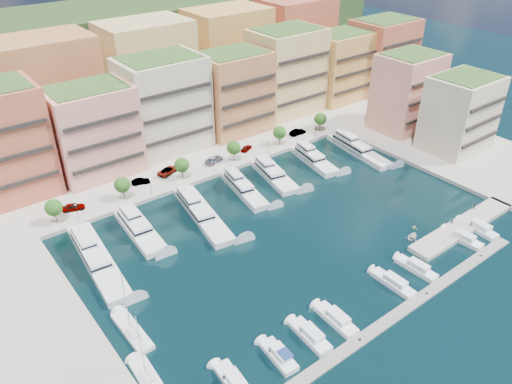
% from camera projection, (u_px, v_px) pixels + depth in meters
% --- Properties ---
extents(ground, '(400.00, 400.00, 0.00)m').
position_uv_depth(ground, '(294.00, 231.00, 108.74)').
color(ground, black).
rests_on(ground, ground).
extents(north_quay, '(220.00, 64.00, 2.00)m').
position_uv_depth(north_quay, '(158.00, 136.00, 150.66)').
color(north_quay, '#9E998E').
rests_on(north_quay, ground).
extents(east_quay, '(34.00, 76.00, 2.00)m').
position_uv_depth(east_quay, '(484.00, 163.00, 135.77)').
color(east_quay, '#9E998E').
rests_on(east_quay, ground).
extents(hillside, '(240.00, 40.00, 58.00)m').
position_uv_depth(hillside, '(95.00, 92.00, 183.12)').
color(hillside, '#213616').
rests_on(hillside, ground).
extents(south_pontoon, '(72.00, 2.20, 0.35)m').
position_uv_depth(south_pontoon, '(395.00, 317.00, 86.89)').
color(south_pontoon, gray).
rests_on(south_pontoon, ground).
extents(finger_pier, '(32.00, 5.00, 2.00)m').
position_uv_depth(finger_pier, '(462.00, 228.00, 109.56)').
color(finger_pier, '#9E998E').
rests_on(finger_pier, ground).
extents(apartment_1, '(20.00, 16.50, 26.80)m').
position_uv_depth(apartment_1, '(0.00, 143.00, 113.45)').
color(apartment_1, '#D05445').
rests_on(apartment_1, north_quay).
extents(apartment_2, '(20.00, 15.50, 22.80)m').
position_uv_depth(apartment_2, '(93.00, 131.00, 124.12)').
color(apartment_2, '#F2A587').
rests_on(apartment_2, north_quay).
extents(apartment_3, '(22.00, 16.50, 25.80)m').
position_uv_depth(apartment_3, '(164.00, 104.00, 135.69)').
color(apartment_3, beige).
rests_on(apartment_3, north_quay).
extents(apartment_4, '(20.00, 15.50, 23.80)m').
position_uv_depth(apartment_4, '(234.00, 92.00, 146.36)').
color(apartment_4, tan).
rests_on(apartment_4, north_quay).
extents(apartment_5, '(22.00, 16.50, 26.80)m').
position_uv_depth(apartment_5, '(286.00, 71.00, 158.45)').
color(apartment_5, '#E0B676').
rests_on(apartment_5, north_quay).
extents(apartment_6, '(20.00, 15.50, 22.80)m').
position_uv_depth(apartment_6, '(339.00, 66.00, 169.64)').
color(apartment_6, '#DC9250').
rests_on(apartment_6, north_quay).
extents(apartment_7, '(22.00, 16.50, 24.80)m').
position_uv_depth(apartment_7, '(382.00, 54.00, 178.24)').
color(apartment_7, '#D05445').
rests_on(apartment_7, north_quay).
extents(apartment_east_a, '(18.00, 14.50, 22.80)m').
position_uv_depth(apartment_east_a, '(407.00, 92.00, 148.31)').
color(apartment_east_a, '#F2A587').
rests_on(apartment_east_a, east_quay).
extents(apartment_east_b, '(18.00, 14.50, 20.80)m').
position_uv_depth(apartment_east_b, '(460.00, 113.00, 136.66)').
color(apartment_east_b, beige).
rests_on(apartment_east_b, east_quay).
extents(backblock_1, '(26.00, 18.00, 30.00)m').
position_uv_depth(backblock_1, '(50.00, 92.00, 137.40)').
color(backblock_1, tan).
rests_on(backblock_1, north_quay).
extents(backblock_2, '(26.00, 18.00, 30.00)m').
position_uv_depth(backblock_2, '(148.00, 71.00, 153.10)').
color(backblock_2, '#E0B676').
rests_on(backblock_2, north_quay).
extents(backblock_3, '(26.00, 18.00, 30.00)m').
position_uv_depth(backblock_3, '(228.00, 54.00, 168.79)').
color(backblock_3, '#DC9250').
rests_on(backblock_3, north_quay).
extents(backblock_4, '(26.00, 18.00, 30.00)m').
position_uv_depth(backblock_4, '(295.00, 40.00, 184.49)').
color(backblock_4, '#D05445').
rests_on(backblock_4, north_quay).
extents(tree_0, '(3.80, 3.80, 5.65)m').
position_uv_depth(tree_0, '(54.00, 208.00, 108.01)').
color(tree_0, '#473323').
rests_on(tree_0, north_quay).
extents(tree_1, '(3.80, 3.80, 5.65)m').
position_uv_depth(tree_1, '(122.00, 185.00, 116.38)').
color(tree_1, '#473323').
rests_on(tree_1, north_quay).
extents(tree_2, '(3.80, 3.80, 5.65)m').
position_uv_depth(tree_2, '(182.00, 165.00, 124.75)').
color(tree_2, '#473323').
rests_on(tree_2, north_quay).
extents(tree_3, '(3.80, 3.80, 5.65)m').
position_uv_depth(tree_3, '(234.00, 148.00, 133.12)').
color(tree_3, '#473323').
rests_on(tree_3, north_quay).
extents(tree_4, '(3.80, 3.80, 5.65)m').
position_uv_depth(tree_4, '(280.00, 132.00, 141.49)').
color(tree_4, '#473323').
rests_on(tree_4, north_quay).
extents(tree_5, '(3.80, 3.80, 5.65)m').
position_uv_depth(tree_5, '(320.00, 119.00, 149.86)').
color(tree_5, '#473323').
rests_on(tree_5, north_quay).
extents(lamppost_0, '(0.30, 0.30, 4.20)m').
position_uv_depth(lamppost_0, '(76.00, 210.00, 109.02)').
color(lamppost_0, black).
rests_on(lamppost_0, north_quay).
extents(lamppost_1, '(0.30, 0.30, 4.20)m').
position_uv_depth(lamppost_1, '(150.00, 184.00, 118.44)').
color(lamppost_1, black).
rests_on(lamppost_1, north_quay).
extents(lamppost_2, '(0.30, 0.30, 4.20)m').
position_uv_depth(lamppost_2, '(214.00, 163.00, 127.85)').
color(lamppost_2, black).
rests_on(lamppost_2, north_quay).
extents(lamppost_3, '(0.30, 0.30, 4.20)m').
position_uv_depth(lamppost_3, '(268.00, 144.00, 137.27)').
color(lamppost_3, black).
rests_on(lamppost_3, north_quay).
extents(lamppost_4, '(0.30, 0.30, 4.20)m').
position_uv_depth(lamppost_4, '(316.00, 128.00, 146.69)').
color(lamppost_4, black).
rests_on(lamppost_4, north_quay).
extents(yacht_0, '(7.20, 27.48, 7.30)m').
position_uv_depth(yacht_0, '(95.00, 256.00, 99.35)').
color(yacht_0, white).
rests_on(yacht_0, ground).
extents(yacht_1, '(6.30, 19.32, 7.30)m').
position_uv_depth(yacht_1, '(138.00, 228.00, 107.76)').
color(yacht_1, white).
rests_on(yacht_1, ground).
extents(yacht_2, '(9.06, 25.37, 7.30)m').
position_uv_depth(yacht_2, '(200.00, 211.00, 113.31)').
color(yacht_2, white).
rests_on(yacht_2, ground).
extents(yacht_3, '(7.50, 19.35, 7.30)m').
position_uv_depth(yacht_3, '(242.00, 187.00, 122.44)').
color(yacht_3, white).
rests_on(yacht_3, ground).
extents(yacht_4, '(8.48, 18.51, 7.30)m').
position_uv_depth(yacht_4, '(273.00, 174.00, 128.11)').
color(yacht_4, white).
rests_on(yacht_4, ground).
extents(yacht_5, '(7.62, 17.95, 7.30)m').
position_uv_depth(yacht_5, '(313.00, 158.00, 135.64)').
color(yacht_5, white).
rests_on(yacht_5, ground).
extents(yacht_6, '(7.67, 23.91, 7.30)m').
position_uv_depth(yacht_6, '(356.00, 148.00, 141.11)').
color(yacht_6, white).
rests_on(yacht_6, ground).
extents(cruiser_0, '(3.48, 9.16, 2.55)m').
position_uv_depth(cruiser_0, '(235.00, 384.00, 74.36)').
color(cruiser_0, white).
rests_on(cruiser_0, ground).
extents(cruiser_1, '(3.26, 7.63, 2.66)m').
position_uv_depth(cruiser_1, '(279.00, 356.00, 78.84)').
color(cruiser_1, white).
rests_on(cruiser_1, ground).
extents(cruiser_2, '(3.28, 8.53, 2.55)m').
position_uv_depth(cruiser_2, '(310.00, 336.00, 82.41)').
color(cruiser_2, white).
rests_on(cruiser_2, ground).
extents(cruiser_3, '(3.12, 8.78, 2.55)m').
position_uv_depth(cruiser_3, '(336.00, 320.00, 85.55)').
color(cruiser_3, white).
rests_on(cruiser_3, ground).
extents(cruiser_5, '(2.46, 9.19, 2.55)m').
position_uv_depth(cruiser_5, '(393.00, 283.00, 93.47)').
color(cruiser_5, white).
rests_on(cruiser_5, ground).
extents(cruiser_6, '(2.71, 8.69, 2.55)m').
position_uv_depth(cruiser_6, '(416.00, 268.00, 97.15)').
color(cruiser_6, white).
rests_on(cruiser_6, ground).
extents(cruiser_8, '(2.88, 8.69, 2.55)m').
position_uv_depth(cruiser_8, '(463.00, 239.00, 105.40)').
color(cruiser_8, white).
rests_on(cruiser_8, ground).
extents(cruiser_9, '(3.59, 8.77, 2.55)m').
position_uv_depth(cruiser_9, '(479.00, 228.00, 108.60)').
color(cruiser_9, white).
rests_on(cruiser_9, ground).
extents(sailboat_1, '(2.96, 10.89, 13.20)m').
position_uv_depth(sailboat_1, '(133.00, 332.00, 83.47)').
color(sailboat_1, white).
rests_on(sailboat_1, ground).
extents(sailboat_0, '(3.19, 8.09, 13.20)m').
position_uv_depth(sailboat_0, '(147.00, 377.00, 75.69)').
color(sailboat_0, white).
rests_on(sailboat_0, ground).
extents(tender_0, '(4.02, 3.39, 0.71)m').
position_uv_depth(tender_0, '(413.00, 236.00, 106.40)').
color(tender_0, silver).
rests_on(tender_0, ground).
extents(tender_1, '(2.11, 1.97, 0.90)m').
position_uv_depth(tender_1, '(414.00, 227.00, 109.17)').
color(tender_1, beige).
rests_on(tender_1, ground).
extents(car_0, '(5.40, 3.48, 1.71)m').
position_uv_depth(car_0, '(73.00, 207.00, 113.59)').
color(car_0, gray).
rests_on(car_0, north_quay).
extents(car_1, '(4.79, 2.92, 1.49)m').
position_uv_depth(car_1, '(141.00, 181.00, 123.77)').
color(car_1, gray).
rests_on(car_1, north_quay).
extents(car_2, '(6.70, 4.82, 1.69)m').
position_uv_depth(car_2, '(168.00, 171.00, 128.29)').
color(car_2, gray).
rests_on(car_2, north_quay).
extents(car_3, '(6.22, 3.91, 1.68)m').
position_uv_depth(car_3, '(214.00, 159.00, 133.60)').
color(car_3, gray).
rests_on(car_3, north_quay).
extents(car_4, '(4.62, 3.38, 1.46)m').
position_uv_depth(car_4, '(246.00, 148.00, 139.82)').
color(car_4, gray).
rests_on(car_4, north_quay).
extents(car_5, '(5.29, 2.01, 1.72)m').
position_uv_depth(car_5, '(298.00, 132.00, 148.67)').
color(car_5, gray).
rests_on(car_5, north_quay).
extents(person_0, '(0.58, 0.67, 1.54)m').
position_uv_depth(person_0, '(452.00, 221.00, 108.92)').
color(person_0, '#282B50').
rests_on(person_0, finger_pier).
extents(person_1, '(0.95, 0.93, 1.55)m').
position_uv_depth(person_1, '(474.00, 207.00, 113.75)').
color(person_1, brown).
rests_on(person_1, finger_pier).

